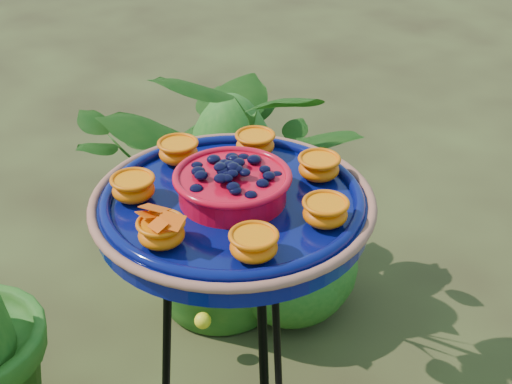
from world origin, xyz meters
TOP-DOWN VIEW (x-y plane):
  - tripod_stand at (0.03, 0.10)m, footprint 0.38×0.38m
  - feeder_dish at (0.03, 0.10)m, footprint 0.52×0.52m
  - shrub_back_left at (-0.63, 0.58)m, footprint 1.01×0.98m

SIDE VIEW (x-z plane):
  - shrub_back_left at x=-0.63m, z-range 0.00..0.86m
  - tripod_stand at x=0.03m, z-range 0.09..0.93m
  - feeder_dish at x=0.03m, z-range 0.83..0.93m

